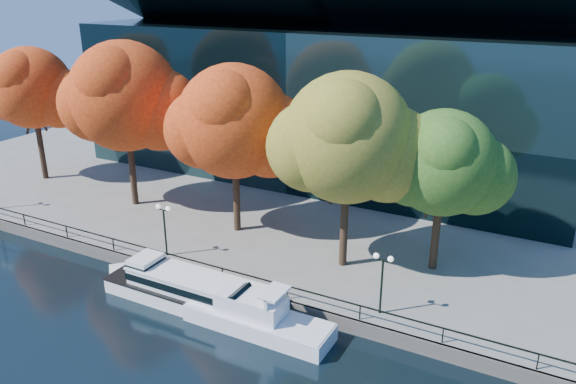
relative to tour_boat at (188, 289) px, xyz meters
The scene contains 13 objects.
ground 2.06m from the tour_boat, 39.09° to the right, with size 160.00×160.00×0.00m, color black.
promenade 35.32m from the tour_boat, 87.84° to the left, with size 90.00×67.08×1.00m.
railing 2.67m from the tour_boat, 58.42° to the left, with size 88.20×0.08×0.99m.
convention_building 31.69m from the tour_boat, 94.97° to the left, with size 50.00×24.57×21.43m.
tour_boat is the anchor object (origin of this frame).
cruiser_near 5.28m from the tour_boat, ahead, with size 10.55×2.72×3.06m.
tree_0 30.51m from the tour_boat, 157.23° to the left, with size 10.01×8.21×13.40m.
tree_1 19.52m from the tour_boat, 143.16° to the left, with size 11.91×9.77×14.72m.
tree_2 13.30m from the tour_boat, 102.59° to the left, with size 11.12×9.12×13.59m.
tree_3 14.57m from the tour_boat, 46.08° to the left, with size 11.08×9.09×13.91m.
tree_4 19.00m from the tour_boat, 37.93° to the left, with size 9.02×7.39×11.52m.
lamp_1 6.36m from the tour_boat, 143.05° to the left, with size 1.26×0.36×4.03m.
lamp_2 12.96m from the tour_boat, 15.68° to the left, with size 1.26×0.36×4.03m.
Camera 1 is at (19.77, -24.58, 20.37)m, focal length 35.00 mm.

